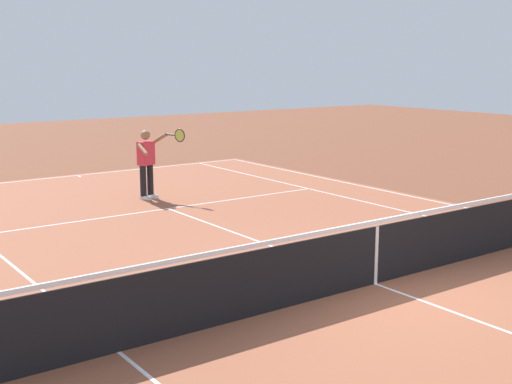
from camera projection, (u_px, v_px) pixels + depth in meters
The scene contains 5 objects.
ground_plane at pixel (375, 284), 10.06m from camera, with size 60.00×60.00×0.00m, color brown.
court_slab at pixel (375, 284), 10.06m from camera, with size 24.20×11.40×0.00m, color #935138.
court_line_markings at pixel (375, 283), 10.06m from camera, with size 23.85×11.05×0.01m.
tennis_net at pixel (376, 252), 9.97m from camera, with size 0.10×11.70×1.08m.
tennis_player_near at pixel (147, 160), 16.10m from camera, with size 0.95×0.89×1.70m.
Camera 1 is at (-6.77, 7.05, 3.26)m, focal length 47.51 mm.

